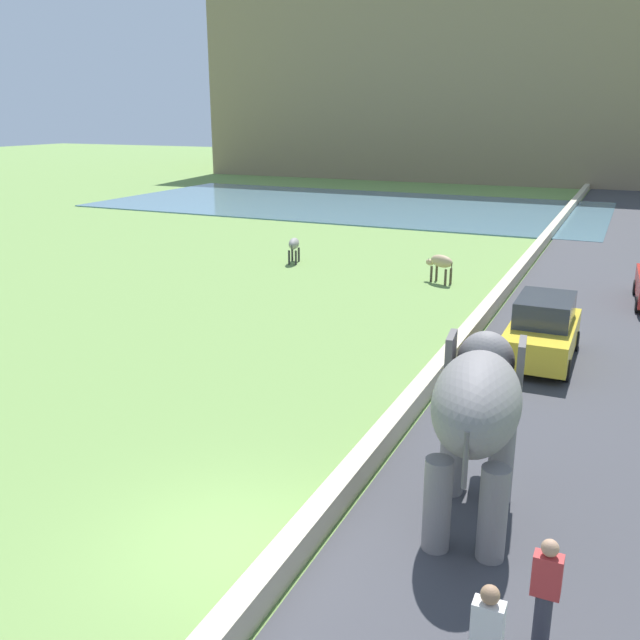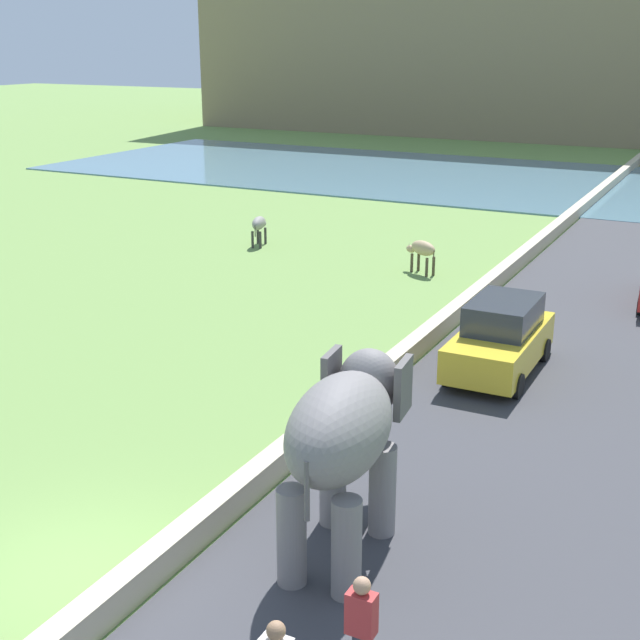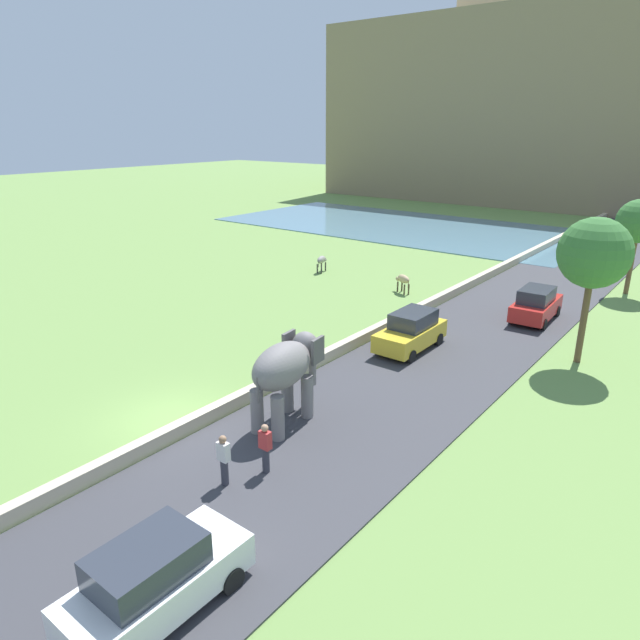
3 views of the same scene
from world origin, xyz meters
The scene contains 9 objects.
ground_plane centered at (0.00, 0.00, 0.00)m, with size 220.00×220.00×0.00m, color #6B8E47.
road_surface centered at (5.00, 20.00, 0.03)m, with size 7.00×120.00×0.06m, color #38383D.
barrier_wall centered at (1.20, 18.00, 0.25)m, with size 0.40×110.00×0.51m, color beige.
lake centered at (-14.00, 39.66, 0.04)m, with size 36.00×18.00×0.08m, color slate.
elephant centered at (3.40, 2.29, 2.04)m, with size 1.70×3.54×2.99m.
person_beside_elephant centered at (4.90, -0.34, 0.87)m, with size 0.36×0.22×1.63m.
car_yellow centered at (3.42, 10.84, 0.90)m, with size 1.81×4.01×1.80m.
cow_tan centered at (-1.53, 18.67, 0.84)m, with size 1.38×0.95×1.15m.
cow_grey centered at (-8.62, 19.69, 0.84)m, with size 0.73×1.42×1.15m.
Camera 2 is at (8.42, -8.28, 7.68)m, focal length 48.23 mm.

